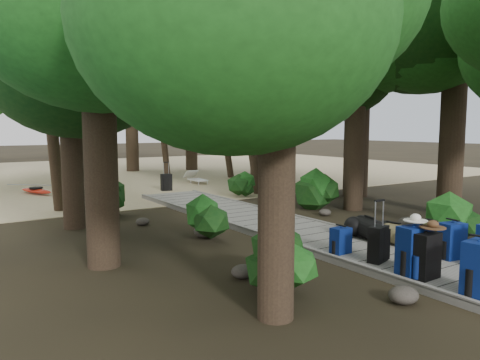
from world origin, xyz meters
TOP-DOWN VIEW (x-y plane):
  - ground at (0.00, 0.00)m, footprint 120.00×120.00m
  - sand_beach at (0.00, 16.00)m, footprint 40.00×22.00m
  - boardwalk at (0.00, 1.00)m, footprint 2.00×12.00m
  - backpack_left_a at (-0.66, -4.48)m, footprint 0.47×0.35m
  - backpack_left_b at (-0.62, -3.63)m, footprint 0.43×0.32m
  - backpack_left_c at (-0.63, -3.43)m, footprint 0.48×0.37m
  - backpack_left_d at (-0.68, -1.92)m, footprint 0.35×0.26m
  - backpack_right_c at (0.69, -3.23)m, footprint 0.45×0.36m
  - backpack_right_d at (0.73, -2.78)m, footprint 0.43×0.33m
  - duffel_right_khaki at (0.68, -1.99)m, footprint 0.45×0.63m
  - duffel_right_black at (0.60, -1.47)m, footprint 0.62×0.79m
  - suitcase_on_boardwalk at (-0.54, -2.66)m, footprint 0.44×0.33m
  - lone_suitcase_on_sand at (0.48, 8.27)m, footprint 0.43×0.28m
  - hat_brown at (-0.54, -3.68)m, footprint 0.38×0.38m
  - hat_white at (-0.60, -3.42)m, footprint 0.36×0.36m
  - kayak at (-3.82, 9.89)m, footprint 1.97×3.37m
  - sun_lounger at (2.51, 9.57)m, footprint 0.65×1.67m
  - tree_right_b at (5.11, -0.31)m, footprint 5.29×5.29m
  - tree_right_c at (3.39, 1.61)m, footprint 4.56×4.56m
  - tree_right_d at (5.51, 3.51)m, footprint 6.63×6.63m
  - tree_right_e at (3.78, 6.36)m, footprint 5.13×5.13m
  - tree_right_f at (6.00, 10.05)m, footprint 6.18×6.18m
  - tree_left_a at (-3.27, -3.37)m, footprint 3.95×3.95m
  - tree_left_b at (-4.41, 0.03)m, footprint 4.47×4.47m
  - tree_left_c at (-4.06, 3.47)m, footprint 4.11×4.11m
  - tree_back_a at (-1.17, 14.59)m, footprint 5.24×5.24m
  - tree_back_b at (2.25, 16.61)m, footprint 5.44×5.44m
  - tree_back_c at (5.27, 15.49)m, footprint 5.26×5.26m
  - palm_right_a at (3.06, 5.99)m, footprint 4.77×4.77m
  - palm_right_b at (4.99, 11.18)m, footprint 4.15×4.15m
  - palm_right_c at (2.55, 12.45)m, footprint 3.94×3.94m
  - palm_left_a at (-4.09, 6.01)m, footprint 4.43×4.43m
  - rock_left_a at (-1.51, -3.93)m, footprint 0.43×0.39m
  - rock_left_b at (-2.74, -1.83)m, footprint 0.39×0.35m
  - rock_left_c at (-1.90, 0.93)m, footprint 0.53×0.47m
  - rock_left_d at (-2.58, 2.88)m, footprint 0.34×0.31m
  - rock_right_b at (2.58, -0.90)m, footprint 0.50×0.45m
  - rock_right_c at (2.03, 1.35)m, footprint 0.34×0.31m
  - rock_right_d at (3.06, 4.36)m, footprint 0.59×0.53m
  - shrub_left_a at (-2.65, -2.77)m, footprint 0.99×0.99m
  - shrub_left_b at (-2.07, 0.61)m, footprint 0.96×0.96m
  - shrub_left_c at (-2.79, 4.59)m, footprint 1.05×1.05m
  - shrub_right_a at (2.51, -2.09)m, footprint 1.07×1.07m
  - shrub_right_b at (2.61, 2.30)m, footprint 1.31×1.31m
  - shrub_right_c at (2.10, 5.42)m, footprint 0.90×0.90m

SIDE VIEW (x-z plane):
  - ground at x=0.00m, z-range 0.00..0.00m
  - sand_beach at x=0.00m, z-range 0.00..0.02m
  - boardwalk at x=0.00m, z-range 0.00..0.12m
  - rock_left_d at x=-2.58m, z-range 0.00..0.19m
  - rock_right_c at x=2.03m, z-range 0.00..0.19m
  - rock_left_b at x=-2.74m, z-range 0.00..0.22m
  - rock_left_a at x=-1.51m, z-range 0.00..0.24m
  - rock_right_b at x=2.58m, z-range 0.00..0.27m
  - rock_left_c at x=-1.90m, z-range 0.00..0.29m
  - rock_right_d at x=3.06m, z-range 0.00..0.33m
  - kayak at x=-3.82m, z-range 0.02..0.35m
  - sun_lounger at x=2.51m, z-range 0.02..0.55m
  - duffel_right_khaki at x=0.68m, z-range 0.12..0.52m
  - lone_suitcase_on_sand at x=0.48m, z-range 0.02..0.65m
  - duffel_right_black at x=0.60m, z-range 0.12..0.56m
  - backpack_left_d at x=-0.68m, z-range 0.12..0.64m
  - shrub_right_c at x=2.10m, z-range 0.00..0.81m
  - backpack_right_d at x=0.73m, z-range 0.12..0.73m
  - suitcase_on_boardwalk at x=-0.54m, z-range 0.12..0.73m
  - shrub_left_b at x=-2.07m, z-range 0.00..0.86m
  - shrub_left_a at x=-2.65m, z-range 0.00..0.89m
  - backpack_right_c at x=0.69m, z-range 0.12..0.82m
  - shrub_left_c at x=-2.79m, z-range 0.00..0.95m
  - shrub_right_a at x=2.51m, z-range 0.00..0.96m
  - backpack_left_b at x=-0.62m, z-range 0.12..0.89m
  - backpack_left_a at x=-0.66m, z-range 0.12..0.95m
  - backpack_left_c at x=-0.63m, z-range 0.12..0.96m
  - shrub_right_b at x=2.61m, z-range 0.00..1.18m
  - hat_brown at x=-0.54m, z-range 0.89..1.01m
  - hat_white at x=-0.60m, z-range 0.96..1.08m
  - palm_right_c at x=2.55m, z-range 0.00..6.27m
  - tree_left_a at x=-3.27m, z-range 0.00..6.59m
  - palm_left_a at x=-4.09m, z-range 0.00..7.05m
  - tree_left_c at x=-4.06m, z-range 0.00..7.15m
  - tree_right_c at x=3.39m, z-range 0.00..7.89m
  - palm_right_b at x=4.99m, z-range 0.00..8.02m
  - tree_left_b at x=-4.41m, z-range 0.00..8.05m
  - palm_right_a at x=3.06m, z-range 0.00..8.13m
  - tree_back_a at x=-1.17m, z-range 0.00..9.07m
  - tree_right_e at x=3.78m, z-range 0.00..9.24m
  - tree_right_b at x=5.11m, z-range 0.00..9.44m
  - tree_back_c at x=5.27m, z-range 0.00..9.46m
  - tree_back_b at x=2.25m, z-range 0.00..9.71m
  - tree_right_f at x=6.00m, z-range 0.00..11.03m
  - tree_right_d at x=5.51m, z-range 0.00..12.15m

